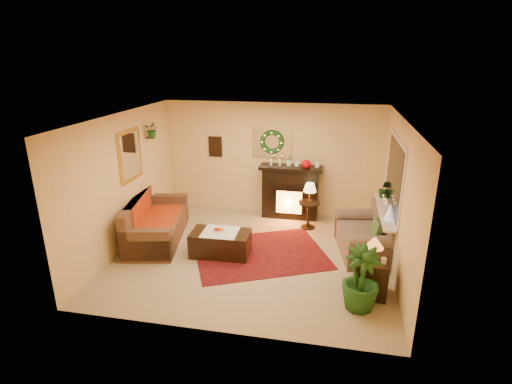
% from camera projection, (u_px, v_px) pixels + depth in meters
% --- Properties ---
extents(floor, '(5.00, 5.00, 0.00)m').
position_uv_depth(floor, '(252.00, 255.00, 7.56)').
color(floor, beige).
rests_on(floor, ground).
extents(ceiling, '(5.00, 5.00, 0.00)m').
position_uv_depth(ceiling, '(252.00, 117.00, 6.71)').
color(ceiling, white).
rests_on(ceiling, ground).
extents(wall_back, '(5.00, 5.00, 0.00)m').
position_uv_depth(wall_back, '(272.00, 159.00, 9.22)').
color(wall_back, '#EFD88C').
rests_on(wall_back, ground).
extents(wall_front, '(5.00, 5.00, 0.00)m').
position_uv_depth(wall_front, '(216.00, 247.00, 5.05)').
color(wall_front, '#EFD88C').
rests_on(wall_front, ground).
extents(wall_left, '(4.50, 4.50, 0.00)m').
position_uv_depth(wall_left, '(124.00, 182.00, 7.60)').
color(wall_left, '#EFD88C').
rests_on(wall_left, ground).
extents(wall_right, '(4.50, 4.50, 0.00)m').
position_uv_depth(wall_right, '(398.00, 200.00, 6.68)').
color(wall_right, '#EFD88C').
rests_on(wall_right, ground).
extents(area_rug, '(2.94, 2.64, 0.01)m').
position_uv_depth(area_rug, '(260.00, 254.00, 7.61)').
color(area_rug, '#52110A').
rests_on(area_rug, floor).
extents(sofa, '(1.32, 2.23, 0.90)m').
position_uv_depth(sofa, '(157.00, 220.00, 8.08)').
color(sofa, '#4B2D25').
rests_on(sofa, floor).
extents(red_throw, '(0.78, 1.27, 0.02)m').
position_uv_depth(red_throw, '(159.00, 216.00, 8.19)').
color(red_throw, red).
rests_on(red_throw, sofa).
extents(fireplace, '(1.26, 0.40, 1.15)m').
position_uv_depth(fireplace, '(290.00, 194.00, 9.19)').
color(fireplace, black).
rests_on(fireplace, floor).
extents(poinsettia, '(0.21, 0.21, 0.21)m').
position_uv_depth(poinsettia, '(306.00, 164.00, 8.83)').
color(poinsettia, red).
rests_on(poinsettia, fireplace).
extents(mantel_candle_a, '(0.06, 0.06, 0.17)m').
position_uv_depth(mantel_candle_a, '(271.00, 164.00, 9.00)').
color(mantel_candle_a, white).
rests_on(mantel_candle_a, fireplace).
extents(mantel_candle_b, '(0.06, 0.06, 0.17)m').
position_uv_depth(mantel_candle_b, '(280.00, 164.00, 8.98)').
color(mantel_candle_b, '#FFEDD0').
rests_on(mantel_candle_b, fireplace).
extents(mantel_mirror, '(0.92, 0.02, 0.72)m').
position_uv_depth(mantel_mirror, '(272.00, 143.00, 9.07)').
color(mantel_mirror, white).
rests_on(mantel_mirror, wall_back).
extents(wreath, '(0.55, 0.11, 0.55)m').
position_uv_depth(wreath, '(272.00, 142.00, 9.03)').
color(wreath, '#194719').
rests_on(wreath, wall_back).
extents(wall_art, '(0.32, 0.03, 0.48)m').
position_uv_depth(wall_art, '(215.00, 147.00, 9.37)').
color(wall_art, '#381E11').
rests_on(wall_art, wall_back).
extents(gold_mirror, '(0.03, 0.84, 1.00)m').
position_uv_depth(gold_mirror, '(130.00, 155.00, 7.72)').
color(gold_mirror, gold).
rests_on(gold_mirror, wall_left).
extents(hanging_plant, '(0.33, 0.28, 0.36)m').
position_uv_depth(hanging_plant, '(153.00, 137.00, 8.32)').
color(hanging_plant, '#194719').
rests_on(hanging_plant, wall_left).
extents(loveseat, '(1.10, 1.62, 0.87)m').
position_uv_depth(loveseat, '(365.00, 232.00, 7.53)').
color(loveseat, '#B6A78D').
rests_on(loveseat, floor).
extents(window_frame, '(0.03, 1.86, 1.36)m').
position_uv_depth(window_frame, '(395.00, 176.00, 7.11)').
color(window_frame, white).
rests_on(window_frame, wall_right).
extents(window_glass, '(0.02, 1.70, 1.22)m').
position_uv_depth(window_glass, '(394.00, 176.00, 7.11)').
color(window_glass, black).
rests_on(window_glass, wall_right).
extents(window_sill, '(0.22, 1.86, 0.04)m').
position_uv_depth(window_sill, '(385.00, 211.00, 7.35)').
color(window_sill, white).
rests_on(window_sill, wall_right).
extents(mini_tree, '(0.19, 0.19, 0.28)m').
position_uv_depth(mini_tree, '(390.00, 212.00, 6.87)').
color(mini_tree, white).
rests_on(mini_tree, window_sill).
extents(sill_plant, '(0.26, 0.21, 0.47)m').
position_uv_depth(sill_plant, '(384.00, 188.00, 7.92)').
color(sill_plant, '#285025').
rests_on(sill_plant, window_sill).
extents(side_table_round, '(0.61, 0.61, 0.60)m').
position_uv_depth(side_table_round, '(308.00, 214.00, 8.65)').
color(side_table_round, '#3F291A').
rests_on(side_table_round, floor).
extents(lamp_cream, '(0.28, 0.28, 0.43)m').
position_uv_depth(lamp_cream, '(310.00, 190.00, 8.48)').
color(lamp_cream, '#FFEC8D').
rests_on(lamp_cream, side_table_round).
extents(end_table_square, '(0.54, 0.54, 0.60)m').
position_uv_depth(end_table_square, '(371.00, 279.00, 6.27)').
color(end_table_square, black).
rests_on(end_table_square, floor).
extents(lamp_tiffany, '(0.29, 0.29, 0.42)m').
position_uv_depth(lamp_tiffany, '(374.00, 251.00, 6.13)').
color(lamp_tiffany, orange).
rests_on(lamp_tiffany, end_table_square).
extents(coffee_table, '(1.11, 0.64, 0.46)m').
position_uv_depth(coffee_table, '(221.00, 244.00, 7.53)').
color(coffee_table, black).
rests_on(coffee_table, floor).
extents(fruit_bowl, '(0.25, 0.25, 0.06)m').
position_uv_depth(fruit_bowl, '(219.00, 232.00, 7.48)').
color(fruit_bowl, white).
rests_on(fruit_bowl, coffee_table).
extents(floor_palm, '(2.23, 2.23, 3.00)m').
position_uv_depth(floor_palm, '(361.00, 282.00, 5.85)').
color(floor_palm, black).
rests_on(floor_palm, floor).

